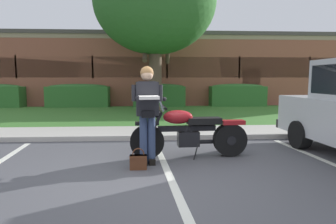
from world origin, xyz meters
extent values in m
plane|color=#4C4C51|center=(0.00, 0.00, 0.00)|extent=(140.00, 140.00, 0.00)
cube|color=#B7B2A8|center=(0.00, 2.66, 0.06)|extent=(60.00, 0.20, 0.12)
cube|color=#B7B2A8|center=(0.00, 3.51, 0.04)|extent=(60.00, 1.50, 0.08)
cube|color=#3D752D|center=(0.00, 7.60, 0.03)|extent=(60.00, 6.68, 0.06)
cube|color=silver|center=(0.10, 0.20, 0.00)|extent=(0.47, 4.40, 0.01)
cylinder|color=black|center=(-0.23, 0.98, 0.32)|extent=(0.64, 0.14, 0.64)
cylinder|color=black|center=(-0.23, 0.98, 0.32)|extent=(0.19, 0.13, 0.18)
cylinder|color=black|center=(1.36, 1.07, 0.32)|extent=(0.65, 0.22, 0.64)
cylinder|color=black|center=(1.36, 1.07, 0.32)|extent=(0.19, 0.21, 0.18)
cube|color=black|center=(-0.23, 0.98, 0.67)|extent=(0.45, 0.17, 0.06)
cube|color=maroon|center=(1.41, 1.07, 0.66)|extent=(0.45, 0.23, 0.08)
cylinder|color=black|center=(-0.09, 0.90, 0.60)|extent=(0.31, 0.06, 0.58)
cylinder|color=black|center=(-0.10, 1.06, 0.60)|extent=(0.31, 0.06, 0.58)
sphere|color=black|center=(-0.06, 0.99, 0.86)|extent=(0.17, 0.17, 0.17)
cylinder|color=black|center=(0.08, 0.99, 0.98)|extent=(0.07, 0.72, 0.03)
cylinder|color=black|center=(0.10, 0.63, 0.98)|extent=(0.05, 0.10, 0.04)
cylinder|color=black|center=(0.06, 1.35, 0.98)|extent=(0.05, 0.10, 0.04)
sphere|color=black|center=(0.08, 0.69, 1.14)|extent=(0.08, 0.08, 0.08)
sphere|color=black|center=(0.04, 1.29, 1.14)|extent=(0.08, 0.08, 0.08)
cube|color=#B2BCC6|center=(0.00, 0.99, 1.08)|extent=(0.16, 0.37, 0.35)
cube|color=black|center=(0.52, 1.02, 0.56)|extent=(1.10, 0.17, 0.10)
ellipsoid|color=maroon|center=(0.35, 1.01, 0.78)|extent=(0.58, 0.35, 0.26)
cube|color=black|center=(0.85, 1.04, 0.70)|extent=(0.66, 0.32, 0.12)
cube|color=black|center=(0.55, 1.02, 0.36)|extent=(0.41, 0.26, 0.28)
cylinder|color=black|center=(0.51, 1.02, 0.52)|extent=(0.18, 0.13, 0.21)
cylinder|color=black|center=(0.58, 1.02, 0.52)|extent=(0.18, 0.13, 0.21)
cylinder|color=black|center=(0.91, 1.18, 0.26)|extent=(0.60, 0.12, 0.08)
cylinder|color=black|center=(1.11, 1.20, 0.26)|extent=(0.60, 0.12, 0.08)
cylinder|color=black|center=(0.68, 0.87, 0.15)|extent=(0.12, 0.12, 0.30)
cube|color=black|center=(-0.15, 0.63, 0.05)|extent=(0.13, 0.25, 0.10)
cube|color=black|center=(-0.29, 0.62, 0.05)|extent=(0.13, 0.25, 0.10)
cylinder|color=navy|center=(-0.15, 0.65, 0.43)|extent=(0.14, 0.14, 0.86)
cylinder|color=navy|center=(-0.29, 0.64, 0.43)|extent=(0.14, 0.14, 0.86)
cube|color=#232328|center=(-0.22, 0.64, 1.15)|extent=(0.40, 0.26, 0.58)
cube|color=#232328|center=(-0.22, 0.64, 1.42)|extent=(0.32, 0.23, 0.06)
sphere|color=tan|center=(-0.22, 0.64, 1.56)|extent=(0.21, 0.21, 0.21)
sphere|color=olive|center=(-0.22, 0.66, 1.59)|extent=(0.23, 0.23, 0.23)
cube|color=black|center=(-0.21, 0.51, 0.90)|extent=(0.23, 0.12, 0.12)
cylinder|color=#232328|center=(-0.05, 0.50, 1.17)|extent=(0.12, 0.35, 0.09)
cylinder|color=#232328|center=(-0.36, 0.47, 1.17)|extent=(0.12, 0.35, 0.09)
cylinder|color=#232328|center=(0.00, 0.64, 1.25)|extent=(0.10, 0.10, 0.28)
cylinder|color=#232328|center=(-0.44, 0.60, 1.25)|extent=(0.10, 0.10, 0.28)
cube|color=white|center=(-0.19, 0.34, 1.19)|extent=(0.35, 0.35, 0.05)
cube|color=#562D19|center=(-0.37, 0.33, 0.12)|extent=(0.28, 0.12, 0.24)
cube|color=#562D19|center=(-0.37, 0.32, 0.22)|extent=(0.28, 0.13, 0.04)
torus|color=#562D19|center=(-0.37, 0.33, 0.26)|extent=(0.20, 0.02, 0.20)
cube|color=black|center=(3.88, 2.55, 0.40)|extent=(1.90, 0.18, 0.20)
cylinder|color=black|center=(3.03, 1.58, 0.30)|extent=(0.26, 0.61, 0.60)
cylinder|color=brown|center=(0.03, 8.53, 1.41)|extent=(0.57, 0.57, 2.81)
ellipsoid|color=#2D6628|center=(0.03, 8.53, 4.79)|extent=(5.27, 5.27, 4.48)
cylinder|color=brown|center=(0.60, 8.53, 2.83)|extent=(0.20, 1.27, 1.29)
cylinder|color=brown|center=(-0.41, 8.53, 2.75)|extent=(0.20, 1.04, 1.13)
cube|color=#336B2D|center=(-3.93, 10.84, 0.55)|extent=(3.15, 0.90, 1.10)
ellipsoid|color=#336B2D|center=(-3.93, 10.84, 1.10)|extent=(3.00, 0.84, 0.28)
cube|color=#336B2D|center=(0.26, 10.84, 0.55)|extent=(2.69, 0.90, 1.10)
ellipsoid|color=#336B2D|center=(0.26, 10.84, 1.10)|extent=(2.56, 0.84, 0.28)
cube|color=#336B2D|center=(4.45, 10.84, 0.55)|extent=(2.92, 0.90, 1.10)
ellipsoid|color=#336B2D|center=(4.45, 10.84, 1.10)|extent=(2.78, 0.84, 0.28)
cube|color=#93513D|center=(0.71, 16.98, 1.93)|extent=(23.27, 11.34, 3.85)
cube|color=#998466|center=(0.71, 11.36, 3.73)|extent=(23.27, 0.10, 0.24)
cube|color=#4C4742|center=(0.71, 16.98, 3.95)|extent=(23.51, 11.45, 0.20)
cube|color=#1E282D|center=(0.71, 11.35, 2.12)|extent=(19.78, 0.06, 1.10)
cube|color=#93513D|center=(-7.21, 11.34, 2.12)|extent=(0.08, 0.04, 1.20)
cube|color=#93513D|center=(-3.25, 11.34, 2.12)|extent=(0.08, 0.04, 1.20)
cube|color=#93513D|center=(0.71, 11.34, 2.12)|extent=(0.08, 0.04, 1.20)
cube|color=#93513D|center=(4.66, 11.34, 2.12)|extent=(0.08, 0.04, 1.20)
cube|color=#93513D|center=(8.62, 11.34, 2.12)|extent=(0.08, 0.04, 1.20)
cube|color=#473323|center=(5.36, 11.36, 1.05)|extent=(1.00, 0.08, 2.10)
camera|label=1|loc=(-0.15, -4.33, 1.49)|focal=30.83mm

